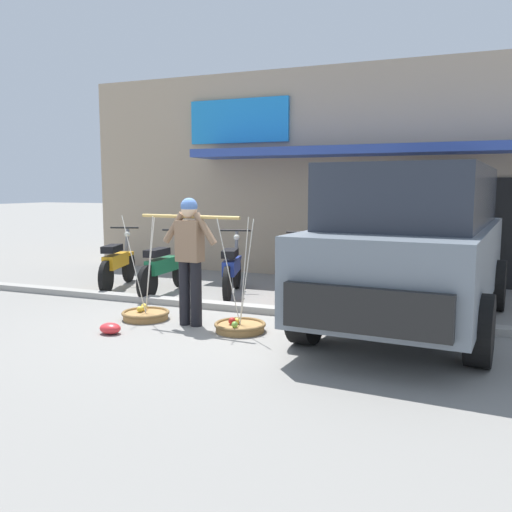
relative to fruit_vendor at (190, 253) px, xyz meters
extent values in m
plane|color=gray|center=(0.32, 0.34, -0.98)|extent=(90.00, 90.00, 0.00)
cube|color=gray|center=(0.32, 1.04, -0.93)|extent=(20.00, 0.24, 0.10)
cylinder|color=black|center=(0.09, -0.01, -0.55)|extent=(0.15, 0.15, 0.86)
cylinder|color=black|center=(-0.09, 0.01, -0.55)|extent=(0.15, 0.15, 0.86)
cube|color=#84664C|center=(0.00, 0.00, 0.15)|extent=(0.35, 0.22, 0.54)
sphere|color=#E0B78E|center=(0.00, 0.00, 0.56)|extent=(0.21, 0.21, 0.21)
sphere|color=#4C70B2|center=(0.00, 0.00, 0.61)|extent=(0.22, 0.22, 0.22)
cylinder|color=#84664C|center=(0.24, -0.02, 0.32)|extent=(0.34, 0.11, 0.43)
cylinder|color=#84664C|center=(-0.24, 0.02, 0.32)|extent=(0.34, 0.11, 0.43)
cylinder|color=tan|center=(0.00, 0.00, 0.47)|extent=(1.49, 0.15, 0.04)
cylinder|color=#9E7542|center=(0.74, -0.05, -0.93)|extent=(0.62, 0.62, 0.09)
torus|color=brown|center=(0.74, -0.05, -0.88)|extent=(0.66, 0.66, 0.05)
sphere|color=#B0201B|center=(0.65, -0.09, -0.84)|extent=(0.09, 0.09, 0.09)
sphere|color=#78B946|center=(0.75, -0.22, -0.84)|extent=(0.08, 0.08, 0.08)
sphere|color=yellow|center=(0.70, -0.04, -0.85)|extent=(0.08, 0.08, 0.08)
cylinder|color=silver|center=(0.74, 0.09, -0.21)|extent=(0.01, 0.30, 1.36)
cylinder|color=silver|center=(0.62, -0.12, -0.21)|extent=(0.26, 0.15, 1.36)
cylinder|color=silver|center=(0.87, -0.12, -0.21)|extent=(0.26, 0.15, 1.36)
cylinder|color=#9E7542|center=(-0.74, 0.05, -0.93)|extent=(0.62, 0.62, 0.09)
torus|color=brown|center=(-0.74, 0.05, -0.88)|extent=(0.66, 0.66, 0.05)
sphere|color=gold|center=(-0.84, 0.06, -0.84)|extent=(0.09, 0.09, 0.09)
sphere|color=yellow|center=(-0.87, 0.22, -0.84)|extent=(0.09, 0.09, 0.09)
sphere|color=gold|center=(-0.84, 0.14, -0.85)|extent=(0.08, 0.08, 0.08)
cylinder|color=silver|center=(-0.74, 0.19, -0.21)|extent=(0.01, 0.30, 1.36)
cylinder|color=silver|center=(-0.87, -0.02, -0.21)|extent=(0.26, 0.15, 1.36)
cylinder|color=silver|center=(-0.62, -0.02, -0.21)|extent=(0.26, 0.15, 1.36)
cylinder|color=black|center=(-2.77, 2.54, -0.69)|extent=(0.25, 0.58, 0.58)
cylinder|color=black|center=(-2.40, 1.36, -0.69)|extent=(0.25, 0.58, 0.58)
cube|color=orange|center=(-2.77, 2.54, -0.43)|extent=(0.22, 0.31, 0.06)
cube|color=orange|center=(-2.55, 1.86, -0.47)|extent=(0.46, 0.92, 0.24)
cube|color=black|center=(-2.50, 1.68, -0.23)|extent=(0.38, 0.60, 0.12)
cylinder|color=slate|center=(-2.74, 2.45, -0.30)|extent=(0.15, 0.30, 0.76)
cylinder|color=black|center=(-2.71, 2.37, 0.09)|extent=(0.53, 0.20, 0.04)
sphere|color=silver|center=(-2.76, 2.52, -0.05)|extent=(0.11, 0.11, 0.11)
cylinder|color=black|center=(-1.51, 2.39, -0.69)|extent=(0.12, 0.58, 0.58)
cylinder|color=black|center=(-1.43, 1.16, -0.69)|extent=(0.12, 0.58, 0.58)
cube|color=#19663D|center=(-1.51, 2.39, -0.43)|extent=(0.16, 0.29, 0.06)
cube|color=#19663D|center=(-1.46, 1.67, -0.47)|extent=(0.26, 0.91, 0.24)
cube|color=black|center=(-1.45, 1.49, -0.23)|extent=(0.26, 0.57, 0.12)
cylinder|color=slate|center=(-1.50, 2.29, -0.30)|extent=(0.08, 0.30, 0.76)
cylinder|color=black|center=(-1.50, 2.21, 0.09)|extent=(0.54, 0.07, 0.04)
sphere|color=silver|center=(-1.51, 2.37, -0.05)|extent=(0.11, 0.11, 0.11)
cylinder|color=black|center=(-0.54, 2.72, -0.69)|extent=(0.25, 0.58, 0.58)
cylinder|color=black|center=(-0.18, 1.54, -0.69)|extent=(0.25, 0.58, 0.58)
cube|color=navy|center=(-0.54, 2.72, -0.43)|extent=(0.22, 0.31, 0.06)
cube|color=navy|center=(-0.33, 2.04, -0.47)|extent=(0.45, 0.92, 0.24)
cube|color=black|center=(-0.28, 1.86, -0.23)|extent=(0.37, 0.60, 0.12)
cylinder|color=slate|center=(-0.51, 2.63, -0.30)|extent=(0.14, 0.30, 0.76)
cylinder|color=black|center=(-0.49, 2.55, 0.09)|extent=(0.53, 0.19, 0.04)
sphere|color=silver|center=(-0.54, 2.71, -0.05)|extent=(0.11, 0.11, 0.11)
cylinder|color=black|center=(0.72, 2.76, -0.69)|extent=(0.10, 0.58, 0.58)
cylinder|color=black|center=(0.77, 1.52, -0.69)|extent=(0.10, 0.58, 0.58)
cube|color=red|center=(0.72, 2.76, -0.43)|extent=(0.15, 0.29, 0.06)
cube|color=red|center=(0.75, 2.04, -0.47)|extent=(0.24, 0.91, 0.24)
cube|color=black|center=(0.76, 1.86, -0.23)|extent=(0.24, 0.57, 0.12)
cylinder|color=slate|center=(0.72, 2.66, -0.30)|extent=(0.07, 0.30, 0.76)
cylinder|color=black|center=(0.73, 2.58, 0.09)|extent=(0.54, 0.06, 0.04)
sphere|color=silver|center=(0.72, 2.74, -0.05)|extent=(0.11, 0.11, 0.11)
cube|color=slate|center=(2.73, 1.14, -0.12)|extent=(2.24, 4.83, 0.96)
cube|color=#282D38|center=(2.74, 1.29, 0.74)|extent=(1.97, 3.78, 0.76)
cube|color=black|center=(2.55, -1.26, -0.30)|extent=(1.62, 0.22, 0.44)
cylinder|color=black|center=(3.57, -0.38, -0.60)|extent=(0.31, 0.78, 0.76)
cylinder|color=black|center=(1.67, -0.24, -0.60)|extent=(0.31, 0.78, 0.76)
cylinder|color=black|center=(3.78, 2.53, -0.60)|extent=(0.31, 0.78, 0.76)
cylinder|color=black|center=(1.89, 2.67, -0.60)|extent=(0.31, 0.78, 0.76)
cube|color=silver|center=(2.55, -1.22, -0.48)|extent=(0.44, 0.05, 0.12)
cube|color=tan|center=(1.68, 6.98, 1.12)|extent=(13.00, 5.00, 4.20)
cube|color=#334CA3|center=(1.68, 3.98, 1.52)|extent=(7.15, 1.00, 0.16)
cube|color=#1E84D1|center=(-1.25, 4.43, 2.22)|extent=(2.20, 0.08, 0.90)
cube|color=black|center=(3.63, 4.46, 0.02)|extent=(1.10, 0.06, 2.00)
ellipsoid|color=red|center=(-0.72, -0.77, -0.91)|extent=(0.28, 0.22, 0.14)
cube|color=olive|center=(2.24, 2.32, -0.82)|extent=(0.44, 0.36, 0.32)
camera|label=1|loc=(3.52, -6.34, 0.86)|focal=38.78mm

